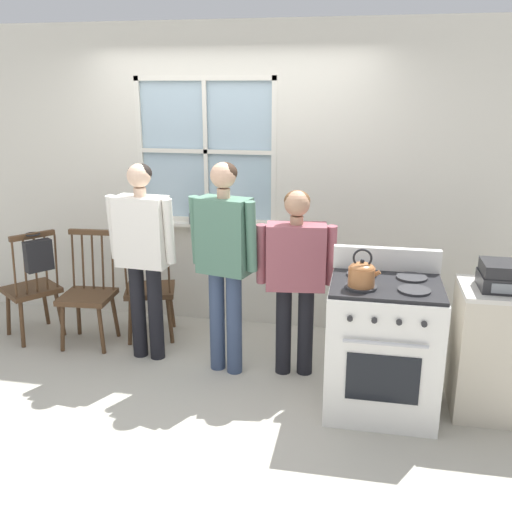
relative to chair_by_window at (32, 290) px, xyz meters
name	(u,v)px	position (x,y,z in m)	size (l,w,h in m)	color
ground_plane	(193,393)	(1.68, -0.69, -0.44)	(16.00, 16.00, 0.00)	#B2AD9E
wall_back	(237,183)	(1.70, 0.71, 0.89)	(6.40, 0.16, 2.70)	silver
chair_by_window	(32,290)	(0.00, 0.00, 0.00)	(0.57, 0.58, 0.99)	#4C331E
chair_near_wall	(88,295)	(0.55, -0.03, 0.00)	(0.45, 0.43, 0.99)	#4C331E
chair_center_cluster	(150,290)	(1.02, 0.19, 0.00)	(0.52, 0.51, 0.99)	#4C331E
person_elderly_left	(143,245)	(1.14, -0.19, 0.52)	(0.56, 0.24, 1.60)	black
person_teen_center	(224,250)	(1.83, -0.29, 0.54)	(0.55, 0.30, 1.64)	#384766
person_adult_right	(296,267)	(2.36, -0.23, 0.43)	(0.60, 0.26, 1.45)	black
stove	(382,345)	(3.01, -0.62, 0.03)	(0.74, 0.68, 1.08)	white
kettle	(362,273)	(2.85, -0.75, 0.58)	(0.21, 0.17, 0.25)	#A86638
potted_plant	(196,215)	(1.33, 0.62, 0.59)	(0.12, 0.12, 0.23)	#42474C
handbag	(38,255)	(0.19, -0.14, 0.37)	(0.25, 0.25, 0.31)	black
side_counter	(496,351)	(3.77, -0.50, 0.01)	(0.55, 0.50, 0.90)	beige
stereo	(507,276)	(3.77, -0.52, 0.55)	(0.34, 0.29, 0.18)	#232326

